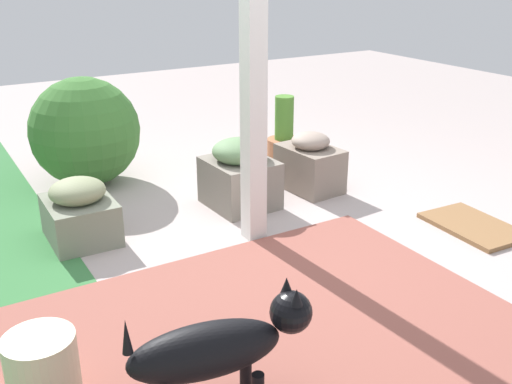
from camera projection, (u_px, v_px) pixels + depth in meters
ground_plane at (270, 250)px, 3.54m from camera, size 12.00×12.00×0.00m
brick_path at (267, 341)px, 2.67m from camera, size 1.80×2.40×0.02m
porch_pillar at (253, 64)px, 3.31m from camera, size 0.12×0.12×2.13m
stone_planter_nearest at (310, 164)px, 4.39m from camera, size 0.50×0.36×0.44m
stone_planter_near at (240, 175)px, 4.09m from camera, size 0.48×0.44×0.48m
stone_planter_far at (80, 212)px, 3.60m from camera, size 0.48×0.39×0.40m
round_shrub at (85, 132)px, 4.44m from camera, size 0.82×0.82×0.82m
terracotta_pot_tall at (284, 142)px, 4.88m from camera, size 0.28×0.28×0.59m
dog at (219, 347)px, 2.18m from camera, size 0.29×0.72×0.49m
ceramic_urn at (43, 373)px, 2.24m from camera, size 0.27×0.27×0.32m
doormat at (473, 226)px, 3.81m from camera, size 0.63×0.43×0.03m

